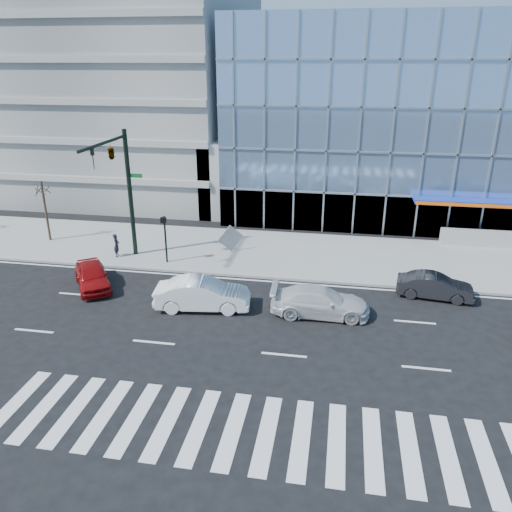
# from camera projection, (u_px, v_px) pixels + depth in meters

# --- Properties ---
(ground) EXTENTS (160.00, 160.00, 0.00)m
(ground) POSITION_uv_depth(u_px,v_px,m) (293.00, 312.00, 25.50)
(ground) COLOR black
(ground) RESTS_ON ground
(sidewalk) EXTENTS (120.00, 8.00, 0.15)m
(sidewalk) POSITION_uv_depth(u_px,v_px,m) (306.00, 254.00, 32.79)
(sidewalk) COLOR gray
(sidewalk) RESTS_ON ground
(theatre_building) EXTENTS (42.00, 26.00, 15.00)m
(theatre_building) POSITION_uv_depth(u_px,v_px,m) (483.00, 113.00, 44.26)
(theatre_building) COLOR #799ECA
(theatre_building) RESTS_ON ground
(parking_garage) EXTENTS (24.00, 24.00, 20.00)m
(parking_garage) POSITION_uv_depth(u_px,v_px,m) (120.00, 80.00, 48.76)
(parking_garage) COLOR gray
(parking_garage) RESTS_ON ground
(ramp_block) EXTENTS (6.00, 8.00, 6.00)m
(ramp_block) POSITION_uv_depth(u_px,v_px,m) (245.00, 174.00, 41.81)
(ramp_block) COLOR gray
(ramp_block) RESTS_ON ground
(traffic_signal) EXTENTS (1.14, 5.74, 8.00)m
(traffic_signal) POSITION_uv_depth(u_px,v_px,m) (117.00, 167.00, 29.15)
(traffic_signal) COLOR black
(traffic_signal) RESTS_ON sidewalk
(ped_signal_post) EXTENTS (0.30, 0.33, 3.00)m
(ped_signal_post) POSITION_uv_depth(u_px,v_px,m) (165.00, 232.00, 30.58)
(ped_signal_post) COLOR black
(ped_signal_post) RESTS_ON sidewalk
(street_tree_near) EXTENTS (1.10, 1.10, 4.23)m
(street_tree_near) POSITION_uv_depth(u_px,v_px,m) (42.00, 189.00, 33.83)
(street_tree_near) COLOR #332319
(street_tree_near) RESTS_ON sidewalk
(white_suv) EXTENTS (5.03, 2.20, 1.44)m
(white_suv) POSITION_uv_depth(u_px,v_px,m) (320.00, 302.00, 25.01)
(white_suv) COLOR silver
(white_suv) RESTS_ON ground
(white_sedan) EXTENTS (5.07, 2.34, 1.61)m
(white_sedan) POSITION_uv_depth(u_px,v_px,m) (202.00, 294.00, 25.62)
(white_sedan) COLOR white
(white_sedan) RESTS_ON ground
(dark_sedan) EXTENTS (4.14, 1.89, 1.32)m
(dark_sedan) POSITION_uv_depth(u_px,v_px,m) (435.00, 286.00, 26.83)
(dark_sedan) COLOR black
(dark_sedan) RESTS_ON ground
(red_sedan) EXTENTS (3.70, 4.37, 1.41)m
(red_sedan) POSITION_uv_depth(u_px,v_px,m) (92.00, 276.00, 28.03)
(red_sedan) COLOR maroon
(red_sedan) RESTS_ON ground
(pedestrian) EXTENTS (0.46, 0.61, 1.52)m
(pedestrian) POSITION_uv_depth(u_px,v_px,m) (117.00, 245.00, 31.98)
(pedestrian) COLOR black
(pedestrian) RESTS_ON sidewalk
(tilted_panel) EXTENTS (1.52, 1.13, 1.84)m
(tilted_panel) POSITION_uv_depth(u_px,v_px,m) (231.00, 238.00, 32.74)
(tilted_panel) COLOR gray
(tilted_panel) RESTS_ON sidewalk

